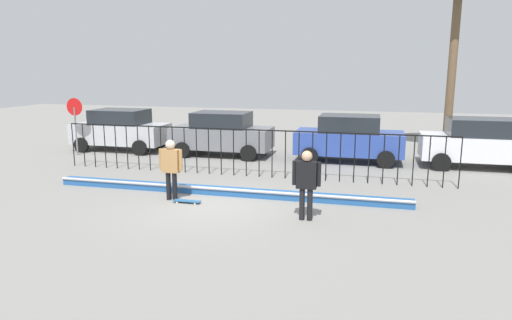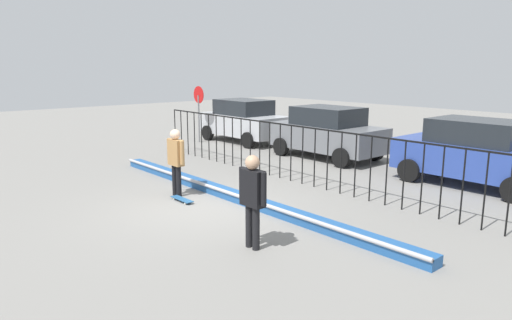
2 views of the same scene
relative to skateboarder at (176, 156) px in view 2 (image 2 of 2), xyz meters
The scene contains 10 objects.
ground_plane 1.68m from the skateboarder, ahead, with size 60.00×60.00×0.00m, color gray.
bowl_coping_ledge 1.82m from the skateboarder, 34.19° to the left, with size 11.00×0.40×0.27m.
perimeter_fence 3.65m from the skateboarder, 69.23° to the left, with size 14.04×0.04×1.68m.
skateboarder is the anchor object (origin of this frame).
skateboard 1.16m from the skateboarder, 19.61° to the right, with size 0.80×0.20×0.07m.
camera_operator 4.12m from the skateboarder, 11.49° to the right, with size 0.72×0.27×1.78m.
parked_car_silver 9.05m from the skateboarder, 129.41° to the left, with size 4.30×2.12×1.90m.
parked_car_gray 6.98m from the skateboarder, 96.53° to the left, with size 4.30×2.12×1.90m.
parked_car_blue 8.35m from the skateboarder, 56.20° to the left, with size 4.30×2.12×1.90m.
stop_sign 8.88m from the skateboarder, 142.16° to the left, with size 0.76×0.07×2.50m.
Camera 2 is at (8.93, -5.98, 3.34)m, focal length 32.27 mm.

